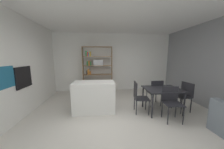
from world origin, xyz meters
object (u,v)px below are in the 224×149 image
at_px(dining_chair_far, 155,91).
at_px(dining_chair_near, 171,100).
at_px(kitchen_island, 94,97).
at_px(dining_chair_island_side, 138,95).
at_px(built_in_oven, 24,77).
at_px(dining_chair_window_side, 184,94).
at_px(dining_table, 162,91).
at_px(open_bookshelf, 96,68).

bearing_deg(dining_chair_far, dining_chair_near, 89.54).
distance_m(kitchen_island, dining_chair_island_side, 1.35).
bearing_deg(dining_chair_far, kitchen_island, 4.58).
distance_m(built_in_oven, dining_chair_island_side, 3.30).
bearing_deg(dining_chair_near, dining_chair_window_side, 38.14).
xyz_separation_m(dining_chair_near, dining_chair_far, (-0.01, 0.88, -0.01)).
xyz_separation_m(dining_table, dining_chair_island_side, (-0.75, 0.01, -0.11)).
bearing_deg(dining_table, dining_chair_window_side, 0.93).
xyz_separation_m(dining_chair_near, dining_chair_window_side, (0.72, 0.46, 0.00)).
height_order(dining_chair_near, dining_chair_island_side, dining_chair_island_side).
distance_m(kitchen_island, dining_chair_near, 2.19).
xyz_separation_m(open_bookshelf, dining_chair_near, (2.11, -2.62, -0.62)).
height_order(open_bookshelf, dining_chair_near, open_bookshelf).
distance_m(built_in_oven, dining_table, 4.02).
height_order(built_in_oven, kitchen_island, built_in_oven).
xyz_separation_m(open_bookshelf, dining_chair_far, (2.10, -1.74, -0.63)).
bearing_deg(dining_chair_far, open_bookshelf, -40.53).
distance_m(open_bookshelf, dining_chair_window_side, 3.62).
relative_size(open_bookshelf, dining_table, 2.04).
xyz_separation_m(open_bookshelf, dining_chair_island_side, (1.35, -2.16, -0.61)).
relative_size(built_in_oven, kitchen_island, 0.49).
relative_size(dining_chair_window_side, dining_chair_island_side, 0.95).
xyz_separation_m(built_in_oven, dining_table, (3.99, -0.14, -0.47)).
height_order(dining_chair_window_side, dining_chair_far, dining_chair_far).
distance_m(kitchen_island, open_bookshelf, 2.06).
distance_m(open_bookshelf, dining_chair_far, 2.80).
bearing_deg(dining_chair_far, dining_table, 88.83).
xyz_separation_m(built_in_oven, kitchen_island, (1.92, 0.10, -0.67)).
distance_m(dining_table, dining_chair_island_side, 0.75).
distance_m(kitchen_island, dining_table, 2.10).
distance_m(open_bookshelf, dining_chair_island_side, 2.62).
distance_m(dining_chair_near, dining_chair_island_side, 0.88).
distance_m(dining_chair_near, dining_chair_far, 0.88).
height_order(built_in_oven, open_bookshelf, open_bookshelf).
relative_size(kitchen_island, dining_chair_far, 1.39).
relative_size(open_bookshelf, dining_chair_near, 2.41).
height_order(open_bookshelf, dining_chair_window_side, open_bookshelf).
height_order(dining_table, dining_chair_far, dining_chair_far).
bearing_deg(dining_table, dining_chair_island_side, 179.04).
bearing_deg(dining_chair_near, built_in_oven, 177.64).
xyz_separation_m(open_bookshelf, dining_table, (2.10, -2.17, -0.51)).
relative_size(built_in_oven, dining_chair_island_side, 0.65).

